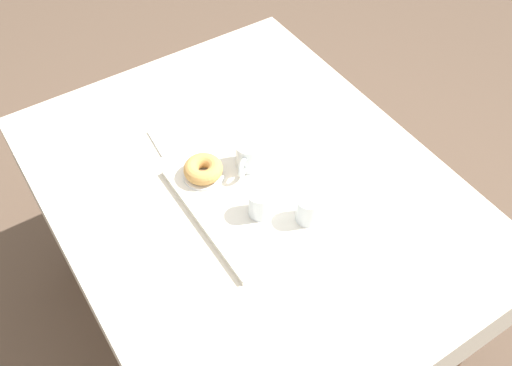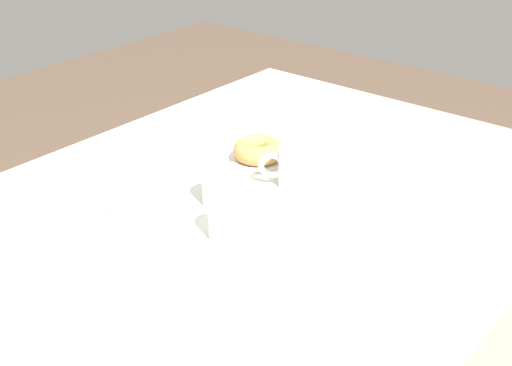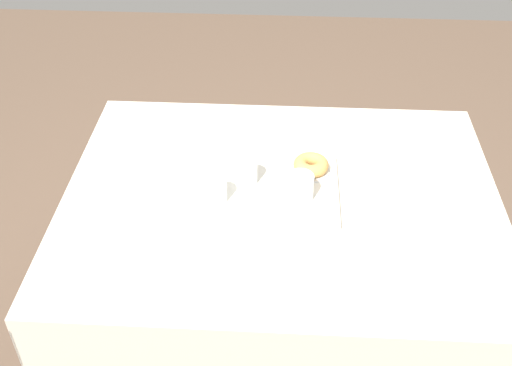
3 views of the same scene
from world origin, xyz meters
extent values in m
plane|color=brown|center=(0.00, 0.00, 0.00)|extent=(6.00, 6.00, 0.00)
cube|color=beige|center=(0.00, 0.00, 0.71)|extent=(1.29, 1.02, 0.04)
cube|color=beige|center=(0.00, -0.51, 0.62)|extent=(1.29, 0.01, 0.14)
cube|color=beige|center=(0.00, 0.51, 0.62)|extent=(1.29, 0.01, 0.14)
cube|color=beige|center=(0.64, 0.00, 0.62)|extent=(0.01, 1.02, 0.14)
cylinder|color=brown|center=(-0.56, -0.42, 0.34)|extent=(0.06, 0.06, 0.69)
cylinder|color=brown|center=(0.56, -0.42, 0.34)|extent=(0.06, 0.06, 0.69)
cylinder|color=brown|center=(0.56, 0.42, 0.34)|extent=(0.06, 0.06, 0.69)
cube|color=silver|center=(-0.04, 0.02, 0.74)|extent=(0.42, 0.33, 0.02)
cylinder|color=white|center=(0.05, -0.03, 0.79)|extent=(0.08, 0.08, 0.08)
cylinder|color=#B27523|center=(0.05, -0.03, 0.78)|extent=(0.07, 0.07, 0.06)
torus|color=white|center=(0.02, 0.01, 0.79)|extent=(0.04, 0.05, 0.05)
cylinder|color=white|center=(-0.10, 0.04, 0.78)|extent=(0.06, 0.06, 0.08)
cylinder|color=silver|center=(-0.10, 0.04, 0.78)|extent=(0.05, 0.05, 0.06)
cylinder|color=white|center=(-0.19, -0.06, 0.78)|extent=(0.06, 0.06, 0.08)
cylinder|color=silver|center=(-0.19, -0.06, 0.77)|extent=(0.05, 0.05, 0.05)
cylinder|color=white|center=(0.09, 0.10, 0.75)|extent=(0.11, 0.11, 0.01)
torus|color=tan|center=(0.09, 0.10, 0.77)|extent=(0.11, 0.11, 0.04)
cube|color=white|center=(0.28, 0.08, 0.73)|extent=(0.13, 0.14, 0.01)
camera|label=1|loc=(-0.87, 0.54, 1.92)|focal=40.20mm
camera|label=2|loc=(-0.98, -0.77, 1.40)|focal=50.32mm
camera|label=3|loc=(0.01, -1.45, 1.91)|focal=44.33mm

